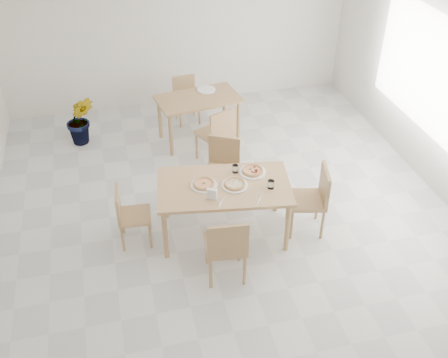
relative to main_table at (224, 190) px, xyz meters
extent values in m
plane|color=silver|center=(0.10, 0.21, -0.67)|extent=(7.00, 7.00, 0.00)
plane|color=white|center=(0.10, 0.21, 2.13)|extent=(7.00, 7.00, 0.00)
plane|color=silver|center=(0.10, 3.71, 0.73)|extent=(6.00, 0.00, 6.00)
cube|color=white|center=(3.08, 0.51, 0.83)|extent=(1.60, 0.02, 3.20)
cube|color=tan|center=(0.00, 0.00, 0.06)|extent=(1.72, 1.14, 0.04)
cylinder|color=tan|center=(-0.78, -0.27, -0.32)|extent=(0.06, 0.06, 0.71)
cylinder|color=tan|center=(0.66, -0.49, -0.32)|extent=(0.06, 0.06, 0.71)
cylinder|color=tan|center=(-0.66, 0.49, -0.32)|extent=(0.06, 0.06, 0.71)
cylinder|color=tan|center=(0.78, 0.27, -0.32)|extent=(0.06, 0.06, 0.71)
cube|color=tan|center=(-0.16, -0.70, -0.22)|extent=(0.50, 0.50, 0.04)
cube|color=tan|center=(-0.18, -0.90, 0.02)|extent=(0.45, 0.09, 0.43)
cylinder|color=tan|center=(0.05, -0.53, -0.46)|extent=(0.04, 0.04, 0.44)
cylinder|color=tan|center=(-0.33, -0.49, -0.46)|extent=(0.04, 0.04, 0.44)
cylinder|color=tan|center=(0.01, -0.91, -0.46)|extent=(0.04, 0.04, 0.44)
cylinder|color=tan|center=(-0.37, -0.87, -0.46)|extent=(0.04, 0.04, 0.44)
cube|color=tan|center=(0.13, 0.69, -0.23)|extent=(0.59, 0.59, 0.04)
cube|color=tan|center=(0.22, 0.87, 0.00)|extent=(0.40, 0.24, 0.42)
cylinder|color=tan|center=(-0.13, 0.62, -0.46)|extent=(0.04, 0.04, 0.43)
cylinder|color=tan|center=(0.20, 0.44, -0.46)|extent=(0.04, 0.04, 0.43)
cylinder|color=tan|center=(0.05, 0.95, -0.46)|extent=(0.04, 0.04, 0.43)
cylinder|color=tan|center=(0.38, 0.77, -0.46)|extent=(0.04, 0.04, 0.43)
cube|color=tan|center=(-1.09, 0.12, -0.28)|extent=(0.42, 0.42, 0.04)
cube|color=tan|center=(-1.27, 0.13, -0.07)|extent=(0.07, 0.39, 0.37)
cylinder|color=tan|center=(-0.94, -0.06, -0.48)|extent=(0.03, 0.03, 0.38)
cylinder|color=tan|center=(-0.91, 0.27, -0.48)|extent=(0.03, 0.03, 0.38)
cylinder|color=tan|center=(-1.27, -0.03, -0.48)|extent=(0.03, 0.03, 0.38)
cylinder|color=tan|center=(-1.24, 0.30, -0.48)|extent=(0.03, 0.03, 0.38)
cube|color=tan|center=(1.01, -0.17, -0.21)|extent=(0.54, 0.54, 0.04)
cube|color=tan|center=(1.21, -0.22, 0.02)|extent=(0.14, 0.45, 0.43)
cylinder|color=tan|center=(0.87, 0.06, -0.45)|extent=(0.04, 0.04, 0.44)
cylinder|color=tan|center=(0.78, -0.32, -0.45)|extent=(0.04, 0.04, 0.44)
cylinder|color=tan|center=(1.25, -0.03, -0.45)|extent=(0.04, 0.04, 0.44)
cylinder|color=tan|center=(1.16, -0.40, -0.45)|extent=(0.04, 0.04, 0.44)
cylinder|color=white|center=(-0.24, 0.05, 0.09)|extent=(0.32, 0.32, 0.02)
cylinder|color=white|center=(0.12, -0.05, 0.09)|extent=(0.32, 0.32, 0.02)
cylinder|color=white|center=(0.41, 0.17, 0.09)|extent=(0.33, 0.33, 0.02)
cylinder|color=#E9A76E|center=(-0.24, 0.05, 0.10)|extent=(0.33, 0.33, 0.01)
torus|color=#E9A76E|center=(-0.24, 0.05, 0.11)|extent=(0.34, 0.34, 0.03)
cylinder|color=#C44522|center=(-0.24, 0.05, 0.11)|extent=(0.26, 0.26, 0.01)
ellipsoid|color=#13541B|center=(-0.24, 0.05, 0.12)|extent=(0.05, 0.03, 0.01)
cylinder|color=#E9A76E|center=(0.12, -0.05, 0.10)|extent=(0.30, 0.30, 0.01)
torus|color=#E9A76E|center=(0.12, -0.05, 0.11)|extent=(0.30, 0.30, 0.03)
cylinder|color=beige|center=(0.12, -0.05, 0.11)|extent=(0.23, 0.23, 0.01)
cylinder|color=#E9A76E|center=(0.41, 0.17, 0.10)|extent=(0.30, 0.30, 0.01)
torus|color=#E9A76E|center=(0.41, 0.17, 0.11)|extent=(0.30, 0.30, 0.03)
cylinder|color=#C44522|center=(0.41, 0.17, 0.11)|extent=(0.23, 0.23, 0.01)
cylinder|color=white|center=(0.20, 0.23, 0.13)|extent=(0.08, 0.08, 0.10)
cylinder|color=white|center=(0.53, -0.19, 0.13)|extent=(0.08, 0.08, 0.11)
cube|color=silver|center=(-0.20, -0.23, 0.08)|extent=(0.14, 0.11, 0.01)
cube|color=white|center=(-0.20, -0.23, 0.15)|extent=(0.12, 0.09, 0.13)
cube|color=silver|center=(0.33, -0.38, 0.08)|extent=(0.10, 0.16, 0.01)
cube|color=silver|center=(-0.11, -0.32, 0.08)|extent=(0.11, 0.18, 0.01)
cube|color=tan|center=(0.16, 2.31, 0.06)|extent=(1.35, 0.90, 0.04)
cylinder|color=tan|center=(-0.35, 1.94, -0.32)|extent=(0.06, 0.06, 0.71)
cylinder|color=tan|center=(0.76, 2.10, -0.32)|extent=(0.06, 0.06, 0.71)
cylinder|color=tan|center=(-0.44, 2.51, -0.32)|extent=(0.06, 0.06, 0.71)
cylinder|color=tan|center=(0.67, 2.68, -0.32)|extent=(0.06, 0.06, 0.71)
cube|color=tan|center=(0.27, 1.65, -0.20)|extent=(0.60, 0.60, 0.04)
cube|color=tan|center=(0.35, 1.46, 0.04)|extent=(0.44, 0.22, 0.44)
cylinder|color=tan|center=(0.37, 1.91, -0.45)|extent=(0.04, 0.04, 0.45)
cylinder|color=tan|center=(0.01, 1.75, -0.45)|extent=(0.04, 0.04, 0.45)
cylinder|color=tan|center=(0.53, 1.55, -0.45)|extent=(0.04, 0.04, 0.45)
cylinder|color=tan|center=(0.17, 1.39, -0.45)|extent=(0.04, 0.04, 0.45)
cube|color=tan|center=(0.09, 2.93, -0.28)|extent=(0.41, 0.41, 0.04)
cube|color=tan|center=(0.07, 3.10, -0.08)|extent=(0.38, 0.07, 0.36)
cylinder|color=tan|center=(-0.06, 2.75, -0.49)|extent=(0.03, 0.03, 0.37)
cylinder|color=tan|center=(0.26, 2.78, -0.49)|extent=(0.03, 0.03, 0.37)
cylinder|color=tan|center=(-0.09, 3.08, -0.49)|extent=(0.03, 0.03, 0.37)
cylinder|color=tan|center=(0.23, 3.10, -0.49)|extent=(0.03, 0.03, 0.37)
cylinder|color=white|center=(0.34, 2.53, 0.09)|extent=(0.29, 0.29, 0.02)
imported|color=#2E6D20|center=(-1.67, 2.66, -0.26)|extent=(0.47, 0.38, 0.83)
camera|label=1|loc=(-1.22, -4.88, 3.82)|focal=42.00mm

